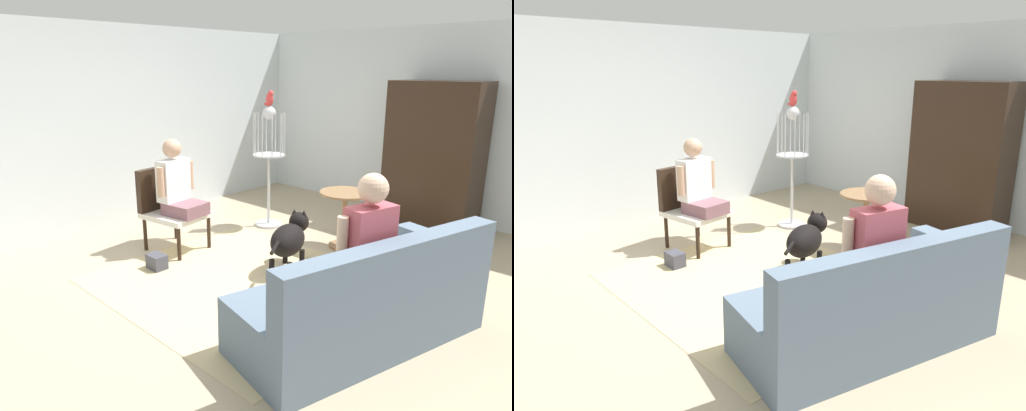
% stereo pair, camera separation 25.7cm
% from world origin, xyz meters
% --- Properties ---
extents(ground_plane, '(7.72, 7.72, 0.00)m').
position_xyz_m(ground_plane, '(0.00, 0.00, 0.00)').
color(ground_plane, tan).
extents(back_wall, '(6.23, 0.12, 2.59)m').
position_xyz_m(back_wall, '(0.00, 3.28, 1.29)').
color(back_wall, silver).
rests_on(back_wall, ground).
extents(left_wall, '(0.12, 7.03, 2.59)m').
position_xyz_m(left_wall, '(-2.87, 0.30, 1.29)').
color(left_wall, silver).
rests_on(left_wall, ground).
extents(area_rug, '(2.61, 2.37, 0.01)m').
position_xyz_m(area_rug, '(-0.17, -0.17, 0.00)').
color(area_rug, '#C6B284').
rests_on(area_rug, ground).
extents(couch, '(1.26, 2.12, 0.91)m').
position_xyz_m(couch, '(1.22, -0.24, 0.32)').
color(couch, slate).
rests_on(couch, ground).
extents(armchair, '(0.72, 0.67, 0.94)m').
position_xyz_m(armchair, '(-1.54, -0.09, 0.53)').
color(armchair, black).
rests_on(armchair, ground).
extents(person_on_couch, '(0.52, 0.52, 0.88)m').
position_xyz_m(person_on_couch, '(1.18, -0.26, 0.81)').
color(person_on_couch, '#767D58').
extents(person_on_armchair, '(0.52, 0.53, 0.84)m').
position_xyz_m(person_on_armchair, '(-1.37, -0.07, 0.78)').
color(person_on_armchair, '#7D535E').
extents(round_end_table, '(0.59, 0.59, 0.67)m').
position_xyz_m(round_end_table, '(-0.06, 1.33, 0.46)').
color(round_end_table, olive).
rests_on(round_end_table, ground).
extents(dog, '(0.48, 0.84, 0.58)m').
position_xyz_m(dog, '(-0.09, 0.39, 0.35)').
color(dog, black).
rests_on(dog, ground).
extents(bird_cage_stand, '(0.42, 0.42, 1.57)m').
position_xyz_m(bird_cage_stand, '(-1.25, 1.31, 0.85)').
color(bird_cage_stand, silver).
rests_on(bird_cage_stand, ground).
extents(parrot, '(0.17, 0.10, 0.19)m').
position_xyz_m(parrot, '(-1.25, 1.31, 1.67)').
color(parrot, red).
rests_on(parrot, bird_cage_stand).
extents(armoire_cabinet, '(1.17, 0.56, 1.88)m').
position_xyz_m(armoire_cabinet, '(0.24, 2.87, 0.94)').
color(armoire_cabinet, black).
rests_on(armoire_cabinet, ground).
extents(handbag, '(0.20, 0.15, 0.16)m').
position_xyz_m(handbag, '(-1.09, -0.57, 0.08)').
color(handbag, '#3F3F4C').
rests_on(handbag, ground).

